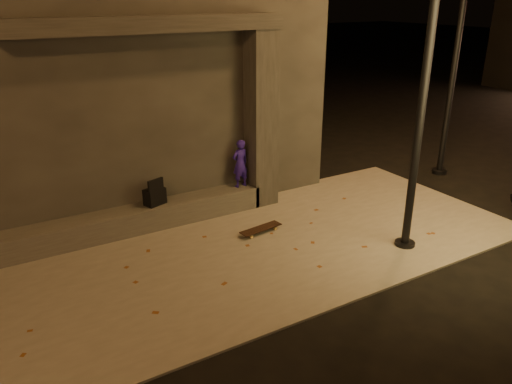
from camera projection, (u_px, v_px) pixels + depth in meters
ground at (295, 315)px, 7.11m from camera, size 120.00×120.00×0.00m
sidewalk at (229, 255)px, 8.70m from camera, size 11.00×4.40×0.04m
building at (90, 75)px, 10.85m from camera, size 9.00×5.10×5.22m
ledge at (114, 224)px, 9.29m from camera, size 6.00×0.55×0.45m
column at (261, 120)px, 10.23m from camera, size 0.55×0.55×3.60m
canopy at (150, 24)px, 8.51m from camera, size 5.00×0.70×0.28m
skateboarder at (240, 163)px, 10.31m from camera, size 0.39×0.28×1.01m
backpack at (155, 195)px, 9.53m from camera, size 0.44×0.36×0.54m
skateboard at (261, 229)px, 9.44m from camera, size 0.89×0.33×0.10m
street_lamp_2 at (463, 9)px, 11.26m from camera, size 0.36×0.36×6.93m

